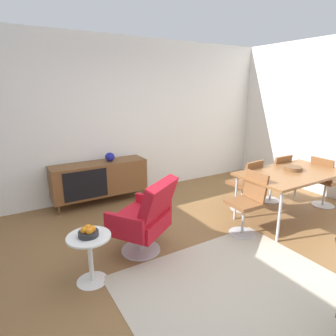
{
  "coord_description": "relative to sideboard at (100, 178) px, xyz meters",
  "views": [
    {
      "loc": [
        -1.92,
        -2.3,
        1.94
      ],
      "look_at": [
        -0.09,
        0.75,
        0.94
      ],
      "focal_mm": 30.46,
      "sensor_mm": 36.0,
      "label": 1
    }
  ],
  "objects": [
    {
      "name": "side_table_round",
      "position": [
        -0.76,
        -2.01,
        -0.12
      ],
      "size": [
        0.44,
        0.44,
        0.52
      ],
      "color": "white",
      "rests_on": "ground_plane"
    },
    {
      "name": "wall_back",
      "position": [
        0.52,
        0.3,
        0.96
      ],
      "size": [
        6.8,
        0.12,
        2.8
      ],
      "primitive_type": "cube",
      "color": "white",
      "rests_on": "ground_plane"
    },
    {
      "name": "dining_chair_near_window",
      "position": [
        1.37,
        -2.09,
        0.03
      ],
      "size": [
        0.44,
        0.42,
        0.86
      ],
      "color": "brown",
      "rests_on": "ground_plane"
    },
    {
      "name": "lounge_chair_red",
      "position": [
        -0.04,
        -1.81,
        0.03
      ],
      "size": [
        0.89,
        0.88,
        0.95
      ],
      "color": "red",
      "rests_on": "ground_plane"
    },
    {
      "name": "fruit_bowl",
      "position": [
        -0.76,
        -2.01,
        0.12
      ],
      "size": [
        0.2,
        0.2,
        0.11
      ],
      "color": "#262628",
      "rests_on": "side_table_round"
    },
    {
      "name": "dining_table",
      "position": [
        2.26,
        -2.09,
        0.26
      ],
      "size": [
        1.6,
        0.9,
        0.74
      ],
      "color": "brown",
      "rests_on": "ground_plane"
    },
    {
      "name": "dining_chair_back_right",
      "position": [
        2.61,
        -1.53,
        0.03
      ],
      "size": [
        0.41,
        0.43,
        0.86
      ],
      "color": "brown",
      "rests_on": "ground_plane"
    },
    {
      "name": "dining_chair_far_end",
      "position": [
        3.15,
        -2.09,
        0.03
      ],
      "size": [
        0.43,
        0.41,
        0.86
      ],
      "color": "brown",
      "rests_on": "ground_plane"
    },
    {
      "name": "ground_plane",
      "position": [
        0.52,
        -2.3,
        -0.44
      ],
      "size": [
        8.32,
        8.32,
        0.0
      ],
      "primitive_type": "plane",
      "color": "brown"
    },
    {
      "name": "vase_cobalt",
      "position": [
        0.2,
        0.0,
        0.36
      ],
      "size": [
        0.17,
        0.17,
        0.15
      ],
      "color": "navy",
      "rests_on": "sideboard"
    },
    {
      "name": "sideboard",
      "position": [
        0.0,
        0.0,
        0.0
      ],
      "size": [
        1.6,
        0.45,
        0.72
      ],
      "color": "brown",
      "rests_on": "ground_plane"
    },
    {
      "name": "area_rug",
      "position": [
        0.42,
        -2.86,
        -0.44
      ],
      "size": [
        2.2,
        1.7,
        0.01
      ],
      "primitive_type": "cube",
      "color": "#B7AD99",
      "rests_on": "ground_plane"
    },
    {
      "name": "wooden_bowl_on_table",
      "position": [
        2.35,
        -2.04,
        0.33
      ],
      "size": [
        0.26,
        0.26,
        0.06
      ],
      "primitive_type": "cylinder",
      "color": "brown",
      "rests_on": "dining_table"
    },
    {
      "name": "dining_chair_back_left",
      "position": [
        1.91,
        -1.53,
        0.03
      ],
      "size": [
        0.43,
        0.45,
        0.86
      ],
      "color": "brown",
      "rests_on": "ground_plane"
    }
  ]
}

